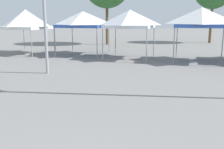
{
  "coord_description": "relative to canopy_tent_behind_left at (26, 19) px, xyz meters",
  "views": [
    {
      "loc": [
        1.48,
        -1.7,
        2.57
      ],
      "look_at": [
        -0.28,
        3.99,
        1.3
      ],
      "focal_mm": 42.15,
      "sensor_mm": 36.0,
      "label": 1
    }
  ],
  "objects": [
    {
      "name": "canopy_tent_behind_left",
      "position": [
        0.0,
        0.0,
        0.0
      ],
      "size": [
        3.1,
        3.1,
        3.2
      ],
      "color": "#9E9EA3",
      "rests_on": "ground"
    },
    {
      "name": "canopy_tent_right_of_center",
      "position": [
        4.17,
        0.74,
        0.0
      ],
      "size": [
        3.27,
        3.27,
        3.07
      ],
      "color": "#9E9EA3",
      "rests_on": "ground"
    },
    {
      "name": "canopy_tent_behind_center",
      "position": [
        7.75,
        -0.05,
        0.03
      ],
      "size": [
        2.9,
        2.9,
        3.11
      ],
      "color": "#9E9EA3",
      "rests_on": "ground"
    },
    {
      "name": "canopy_tent_left_of_center",
      "position": [
        12.08,
        0.0,
        0.12
      ],
      "size": [
        3.01,
        3.01,
        3.21
      ],
      "color": "#9E9EA3",
      "rests_on": "ground"
    }
  ]
}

